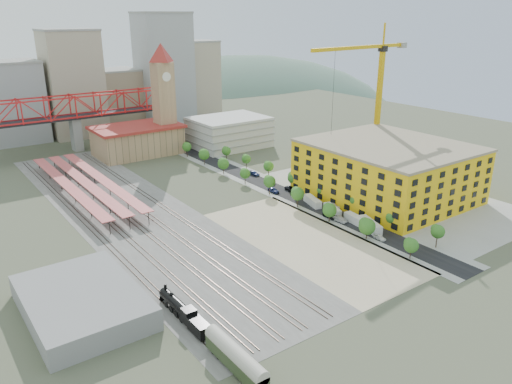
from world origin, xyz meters
TOP-DOWN VIEW (x-y plane):
  - ground at (0.00, 0.00)m, footprint 400.00×400.00m
  - ballast_strip at (-36.00, 17.50)m, footprint 36.00×165.00m
  - dirt_lot at (-4.00, -31.50)m, footprint 28.00×67.00m
  - street_asphalt at (16.00, 15.00)m, footprint 12.00×170.00m
  - sidewalk_west at (10.50, 15.00)m, footprint 3.00×170.00m
  - sidewalk_east at (21.50, 15.00)m, footprint 3.00×170.00m
  - construction_pad at (45.00, -20.00)m, footprint 50.00×90.00m
  - rail_tracks at (-37.80, 17.50)m, footprint 26.56×160.00m
  - platform_canopies at (-41.00, 45.00)m, footprint 16.00×80.00m
  - station_hall at (-5.00, 82.00)m, footprint 38.00×24.00m
  - clock_tower at (8.00, 79.99)m, footprint 12.00×12.00m
  - parking_garage at (36.00, 70.00)m, footprint 34.00×26.00m
  - truss_bridge at (-25.00, 105.00)m, footprint 94.00×9.60m
  - construction_building at (42.00, -20.00)m, footprint 44.60×50.60m
  - warehouse at (-66.00, -30.00)m, footprint 22.00×32.00m
  - street_trees at (16.00, 5.00)m, footprint 15.40×124.40m
  - skyline at (7.47, 142.31)m, footprint 133.00×46.00m
  - distant_hills at (45.28, 260.00)m, footprint 647.00×264.00m
  - locomotive at (-50.00, -44.47)m, footprint 2.56×19.74m
  - coach at (-50.00, -64.49)m, footprint 2.83×16.45m
  - tower_crane at (59.12, 3.55)m, footprint 53.06×6.90m
  - site_trailer_a at (16.00, -36.27)m, footprint 5.81×10.46m
  - site_trailer_b at (16.00, -31.02)m, footprint 3.40×9.39m
  - site_trailer_c at (16.00, -20.66)m, footprint 4.83×8.85m
  - site_trailer_d at (16.00, -11.32)m, footprint 4.71×9.32m
  - car_0 at (13.00, -42.61)m, footprint 1.90×4.23m
  - car_1 at (13.00, -27.00)m, footprint 2.25×4.90m
  - car_2 at (13.00, -23.21)m, footprint 2.63×5.58m
  - car_3 at (13.00, 5.94)m, footprint 2.25×5.24m
  - car_4 at (19.00, -32.43)m, footprint 2.35×4.65m
  - car_5 at (19.00, -17.89)m, footprint 2.08×4.94m
  - car_6 at (19.00, 3.49)m, footprint 3.25×5.77m
  - car_7 at (19.00, 25.94)m, footprint 2.62×5.25m

SIDE VIEW (x-z plane):
  - distant_hills at x=45.28m, z-range -193.04..33.96m
  - ground at x=0.00m, z-range 0.00..0.00m
  - street_trees at x=16.00m, z-range -4.00..4.00m
  - sidewalk_west at x=10.50m, z-range 0.00..0.04m
  - sidewalk_east at x=21.50m, z-range 0.00..0.04m
  - ballast_strip at x=-36.00m, z-range 0.00..0.06m
  - dirt_lot at x=-4.00m, z-range 0.00..0.06m
  - street_asphalt at x=16.00m, z-range 0.00..0.06m
  - construction_pad at x=45.00m, z-range 0.00..0.06m
  - rail_tracks at x=-37.80m, z-range 0.06..0.24m
  - car_0 at x=13.00m, z-range 0.00..1.41m
  - car_7 at x=19.00m, z-range 0.00..1.46m
  - car_3 at x=13.00m, z-range 0.00..1.50m
  - car_4 at x=19.00m, z-range 0.00..1.52m
  - car_6 at x=19.00m, z-range 0.00..1.52m
  - car_2 at x=13.00m, z-range 0.00..1.54m
  - car_1 at x=13.00m, z-range 0.00..1.56m
  - car_5 at x=19.00m, z-range 0.00..1.59m
  - site_trailer_c at x=16.00m, z-range 0.00..2.35m
  - site_trailer_d at x=16.00m, z-range 0.00..2.47m
  - site_trailer_b at x=16.00m, z-range 0.00..2.51m
  - site_trailer_a at x=16.00m, z-range 0.00..2.78m
  - locomotive at x=-50.00m, z-range -0.63..4.31m
  - warehouse at x=-66.00m, z-range 0.00..5.00m
  - coach at x=-50.00m, z-range 0.16..5.33m
  - platform_canopies at x=-41.00m, z-range 1.93..6.06m
  - station_hall at x=-5.00m, z-range 0.12..13.22m
  - parking_garage at x=36.00m, z-range 0.00..14.00m
  - construction_building at x=42.00m, z-range 0.01..18.81m
  - truss_bridge at x=-25.00m, z-range 6.06..31.66m
  - skyline at x=7.47m, z-range -7.19..52.81m
  - clock_tower at x=8.00m, z-range 2.70..54.70m
  - tower_crane at x=59.12m, z-range 6.64..63.37m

